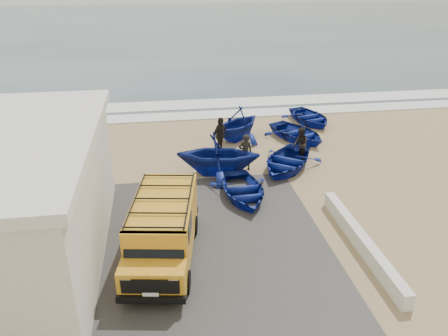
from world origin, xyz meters
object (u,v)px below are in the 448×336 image
boat_mid_right (297,133)px  fisherman_back (220,135)px  boat_mid_left (218,154)px  fisherman_front (245,152)px  parapet (361,242)px  van (163,228)px  fisherman_middle (300,144)px  boat_near_right (286,161)px  boat_near_left (243,190)px  boat_far_left (238,123)px  boat_far_right (310,117)px

boat_mid_right → fisherman_back: 4.56m
boat_mid_left → fisherman_front: bearing=-68.5°
parapet → van: bearing=175.2°
fisherman_back → fisherman_middle: bearing=-67.9°
parapet → fisherman_back: (-3.49, 8.99, 0.65)m
boat_mid_left → boat_near_right: bearing=-77.9°
fisherman_front → fisherman_back: size_ratio=0.96×
parapet → fisherman_front: size_ratio=3.41×
fisherman_front → boat_mid_left: bearing=6.3°
van → fisherman_front: 7.29m
parapet → boat_near_left: bearing=128.6°
van → fisherman_middle: bearing=55.0°
boat_near_right → fisherman_middle: size_ratio=2.35×
fisherman_front → boat_near_right: bearing=170.6°
parapet → boat_near_right: (-0.73, 6.54, 0.12)m
parapet → van: van is taller
boat_far_left → fisherman_back: bearing=-78.4°
boat_far_left → fisherman_middle: 4.09m
boat_near_left → boat_mid_left: size_ratio=0.93×
parapet → boat_far_right: 12.91m
boat_near_left → fisherman_middle: size_ratio=2.12×
boat_far_right → fisherman_front: (-5.13, -5.96, 0.51)m
parapet → fisherman_front: 7.24m
boat_near_right → boat_far_left: (-1.57, 4.15, 0.50)m
boat_mid_left → boat_far_left: 4.54m
boat_far_right → fisherman_back: bearing=-160.8°
parapet → boat_mid_right: bearing=84.9°
boat_mid_left → boat_mid_right: size_ratio=1.01×
boat_far_right → fisherman_back: (-5.97, -3.68, 0.55)m
fisherman_front → van: bearing=53.3°
boat_near_right → fisherman_middle: bearing=79.4°
boat_mid_left → parapet: bearing=-137.9°
boat_near_right → parapet: bearing=-48.5°
boat_far_left → boat_mid_right: bearing=36.2°
boat_far_left → boat_far_right: 5.19m
parapet → boat_near_left: size_ratio=1.74×
boat_far_left → fisherman_back: 2.08m
parapet → fisherman_front: fisherman_front is taller
parapet → boat_near_left: 5.22m
boat_far_left → fisherman_middle: size_ratio=2.09×
boat_far_right → fisherman_middle: bearing=-126.0°
van → fisherman_front: (3.89, 6.16, -0.23)m
boat_near_left → fisherman_front: bearing=74.1°
boat_near_left → boat_mid_left: (-0.68, 2.39, 0.62)m
boat_near_right → fisherman_front: (-1.92, 0.17, 0.48)m
fisherman_front → boat_far_right: bearing=-135.2°
parapet → fisherman_back: bearing=111.2°
van → fisherman_back: 8.98m
van → boat_mid_left: van is taller
boat_mid_left → fisherman_front: boat_mid_left is taller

